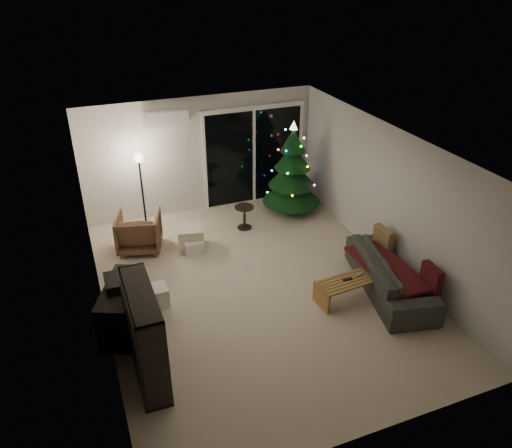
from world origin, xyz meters
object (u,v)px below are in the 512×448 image
Objects in this scene: media_cabinet at (123,307)px; coffee_table at (354,288)px; sofa at (391,274)px; armchair at (139,232)px; bookshelf at (132,338)px; christmas_tree at (292,168)px.

coffee_table is at bearing 13.01° from media_cabinet.
sofa is (4.30, -0.65, -0.05)m from media_cabinet.
sofa is at bearing 158.13° from armchair.
media_cabinet reaches higher than coffee_table.
bookshelf is 1.12× the size of media_cabinet.
media_cabinet is at bearing -146.59° from christmas_tree.
christmas_tree is (3.37, 0.41, 0.64)m from armchair.
christmas_tree is (0.39, 3.29, 0.81)m from coffee_table.
bookshelf is 1.05× the size of coffee_table.
bookshelf is at bearing 108.69° from sofa.
media_cabinet is 4.84m from christmas_tree.
media_cabinet is at bearing 94.25° from bookshelf.
christmas_tree is at bearing 78.03° from coffee_table.
armchair is 3.46m from christmas_tree.
christmas_tree is at bearing 18.04° from sofa.
media_cabinet is at bearing 164.75° from coffee_table.
christmas_tree reaches higher than coffee_table.
armchair is (0.63, 2.23, -0.00)m from media_cabinet.
bookshelf reaches higher than sofa.
sofa is at bearing -5.78° from coffee_table.
coffee_table is (-0.68, 0.01, -0.12)m from sofa.
coffee_table is (3.62, 0.44, -0.47)m from bookshelf.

